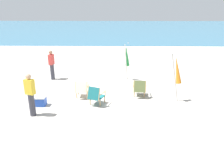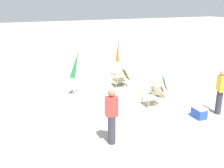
{
  "view_description": "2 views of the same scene",
  "coord_description": "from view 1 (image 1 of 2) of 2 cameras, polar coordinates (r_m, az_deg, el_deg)",
  "views": [
    {
      "loc": [
        0.66,
        -9.37,
        3.87
      ],
      "look_at": [
        0.46,
        0.05,
        0.51
      ],
      "focal_mm": 35.0,
      "sensor_mm": 36.0,
      "label": 1
    },
    {
      "loc": [
        -9.03,
        4.69,
        3.95
      ],
      "look_at": [
        0.2,
        0.93,
        0.68
      ],
      "focal_mm": 42.0,
      "sensor_mm": 36.0,
      "label": 2
    }
  ],
  "objects": [
    {
      "name": "cooler_box",
      "position": [
        9.47,
        -18.33,
        -4.24
      ],
      "size": [
        0.49,
        0.35,
        0.4
      ],
      "color": "blue",
      "rests_on": "ground"
    },
    {
      "name": "beach_chair_mid_center",
      "position": [
        8.99,
        -4.28,
        -2.91
      ],
      "size": [
        0.78,
        0.83,
        0.82
      ],
      "color": "#196066",
      "rests_on": "ground"
    },
    {
      "name": "person_near_chairs",
      "position": [
        12.49,
        -15.47,
        4.86
      ],
      "size": [
        0.26,
        0.37,
        1.63
      ],
      "color": "#383842",
      "rests_on": "ground"
    },
    {
      "name": "beach_chair_front_left",
      "position": [
        9.86,
        7.21,
        -0.97
      ],
      "size": [
        0.63,
        0.77,
        0.8
      ],
      "color": "#515B33",
      "rests_on": "ground"
    },
    {
      "name": "umbrella_furled_orange",
      "position": [
        9.44,
        16.68,
        3.43
      ],
      "size": [
        0.52,
        0.32,
        2.09
      ],
      "color": "#B7B2A8",
      "rests_on": "ground"
    },
    {
      "name": "sea",
      "position": [
        42.32,
        0.31,
        14.44
      ],
      "size": [
        80.0,
        40.0,
        0.1
      ],
      "primitive_type": "cube",
      "color": "teal",
      "rests_on": "ground"
    },
    {
      "name": "ground_plane",
      "position": [
        10.16,
        -2.61,
        -2.79
      ],
      "size": [
        80.0,
        80.0,
        0.0
      ],
      "primitive_type": "plane",
      "color": "#B2AAA0"
    },
    {
      "name": "umbrella_furled_green",
      "position": [
        11.8,
        3.89,
        7.25
      ],
      "size": [
        0.39,
        0.63,
        2.07
      ],
      "color": "#B7B2A8",
      "rests_on": "ground"
    },
    {
      "name": "person_by_waterline",
      "position": [
        8.49,
        -20.5,
        -2.61
      ],
      "size": [
        0.39,
        0.3,
        1.63
      ],
      "color": "#383842",
      "rests_on": "ground"
    },
    {
      "name": "beach_chair_back_right",
      "position": [
        9.75,
        -7.88,
        -1.23
      ],
      "size": [
        0.6,
        0.7,
        0.81
      ],
      "color": "beige",
      "rests_on": "ground"
    },
    {
      "name": "surf_band",
      "position": [
        22.19,
        -0.53,
        9.65
      ],
      "size": [
        80.0,
        1.1,
        0.06
      ],
      "primitive_type": "cube",
      "color": "white",
      "rests_on": "ground"
    }
  ]
}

